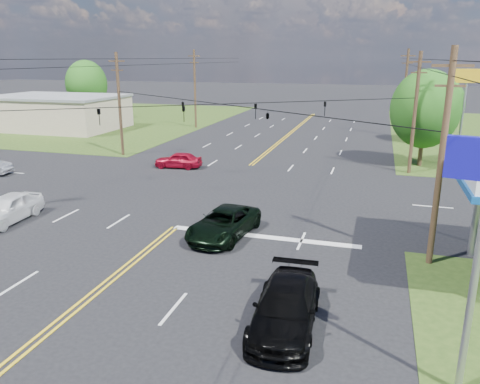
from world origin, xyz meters
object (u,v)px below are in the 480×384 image
(retail_nw, at_px, (57,113))
(pole_right_far, at_px, (405,92))
(tree_right_a, at_px, (425,109))
(tree_far_l, at_px, (86,84))
(pole_nw, at_px, (119,103))
(pickup_white, at_px, (8,208))
(pole_left_far, at_px, (195,88))
(pole_ne, at_px, (415,112))
(pole_se, at_px, (442,157))
(pickup_dkgreen, at_px, (224,223))
(tree_right_b, at_px, (440,104))
(suv_black, at_px, (286,307))

(retail_nw, height_order, pole_right_far, pole_right_far)
(tree_right_a, distance_m, tree_far_l, 50.16)
(tree_right_a, xyz_separation_m, tree_far_l, (-46.00, 20.00, 0.33))
(retail_nw, relative_size, tree_far_l, 1.83)
(pole_nw, xyz_separation_m, pickup_white, (3.50, -18.74, -4.13))
(pole_left_far, distance_m, tree_far_l, 19.42)
(pole_nw, relative_size, pickup_white, 2.05)
(retail_nw, bearing_deg, pole_nw, -37.41)
(retail_nw, distance_m, pole_ne, 45.02)
(pole_se, bearing_deg, pickup_dkgreen, 177.14)
(pole_left_far, xyz_separation_m, tree_far_l, (-19.00, 4.00, 0.03))
(pole_ne, xyz_separation_m, tree_far_l, (-45.00, 23.00, 0.28))
(retail_nw, xyz_separation_m, tree_right_b, (46.50, 2.00, 2.22))
(tree_right_b, relative_size, pickup_white, 1.53)
(pole_left_far, height_order, tree_right_b, pole_left_far)
(suv_black, bearing_deg, pole_nw, 127.19)
(pole_nw, bearing_deg, tree_right_b, 26.95)
(tree_right_a, xyz_separation_m, tree_right_b, (2.50, 12.00, -0.65))
(pole_nw, distance_m, pole_ne, 26.00)
(tree_right_b, distance_m, tree_far_l, 49.17)
(pole_se, bearing_deg, pickup_white, -178.11)
(pole_se, xyz_separation_m, tree_far_l, (-45.00, 41.00, 0.28))
(pole_se, relative_size, pickup_dkgreen, 1.82)
(tree_right_a, xyz_separation_m, pickup_white, (-23.50, -21.74, -4.08))
(tree_right_b, bearing_deg, pole_ne, -103.13)
(pole_ne, height_order, pole_left_far, pole_left_far)
(pole_nw, relative_size, pole_ne, 1.00)
(pole_ne, relative_size, pole_left_far, 0.95)
(tree_far_l, bearing_deg, pole_left_far, -11.89)
(pole_right_far, bearing_deg, pole_ne, -90.00)
(tree_right_a, bearing_deg, pole_se, -92.73)
(tree_far_l, height_order, pickup_white, tree_far_l)
(pole_ne, bearing_deg, pickup_white, -140.21)
(pole_se, xyz_separation_m, suv_black, (-5.28, -7.01, -4.16))
(pole_left_far, height_order, suv_black, pole_left_far)
(pickup_white, bearing_deg, pickup_dkgreen, 2.43)
(pole_se, xyz_separation_m, tree_right_a, (1.00, 21.00, -0.05))
(tree_right_a, height_order, tree_right_b, tree_right_a)
(pickup_white, bearing_deg, tree_right_a, 39.54)
(retail_nw, height_order, pole_se, pole_se)
(retail_nw, bearing_deg, pole_se, -35.79)
(pole_ne, relative_size, pole_right_far, 0.95)
(pole_ne, relative_size, suv_black, 1.83)
(suv_black, height_order, pickup_white, pickup_white)
(retail_nw, height_order, pole_nw, pole_nw)
(pickup_white, bearing_deg, pole_nw, 97.34)
(retail_nw, relative_size, tree_right_a, 1.96)
(pole_left_far, distance_m, tree_right_a, 31.39)
(pickup_dkgreen, relative_size, pickup_white, 1.13)
(pole_se, relative_size, tree_far_l, 1.09)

